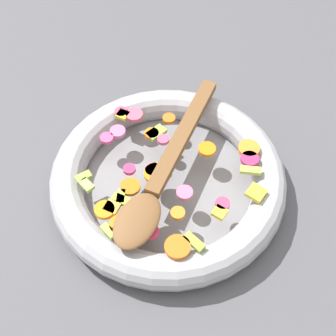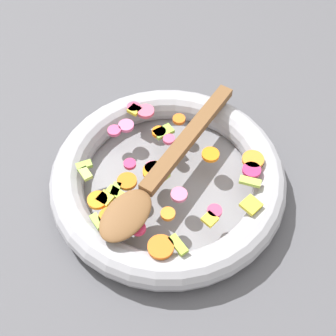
{
  "view_description": "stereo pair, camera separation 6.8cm",
  "coord_description": "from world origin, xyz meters",
  "views": [
    {
      "loc": [
        -0.39,
        0.11,
        0.6
      ],
      "look_at": [
        0.0,
        0.0,
        0.05
      ],
      "focal_mm": 50.0,
      "sensor_mm": 36.0,
      "label": 1
    },
    {
      "loc": [
        -0.4,
        0.04,
        0.6
      ],
      "look_at": [
        0.0,
        0.0,
        0.05
      ],
      "focal_mm": 50.0,
      "sensor_mm": 36.0,
      "label": 2
    }
  ],
  "objects": [
    {
      "name": "chopped_vegetables",
      "position": [
        -0.01,
        0.01,
        0.05
      ],
      "size": [
        0.29,
        0.28,
        0.01
      ],
      "color": "orange",
      "rests_on": "skillet"
    },
    {
      "name": "ground_plane",
      "position": [
        0.0,
        0.0,
        0.0
      ],
      "size": [
        4.0,
        4.0,
        0.0
      ],
      "primitive_type": "plane",
      "color": "#4C4C51"
    },
    {
      "name": "skillet",
      "position": [
        0.0,
        0.0,
        0.02
      ],
      "size": [
        0.35,
        0.35,
        0.05
      ],
      "color": "slate",
      "rests_on": "ground_plane"
    },
    {
      "name": "wooden_spoon",
      "position": [
        -0.02,
        0.01,
        0.06
      ],
      "size": [
        0.28,
        0.23,
        0.01
      ],
      "color": "brown",
      "rests_on": "chopped_vegetables"
    }
  ]
}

